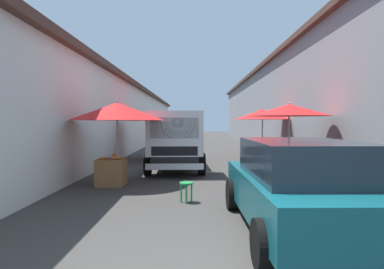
% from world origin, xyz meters
% --- Properties ---
extents(ground, '(90.00, 90.00, 0.00)m').
position_xyz_m(ground, '(13.50, 0.00, 0.00)').
color(ground, '#3D3A38').
extents(building_left_whitewash, '(49.80, 7.50, 4.00)m').
position_xyz_m(building_left_whitewash, '(15.75, 7.48, 2.01)').
color(building_left_whitewash, silver).
rests_on(building_left_whitewash, ground).
extents(building_right_concrete, '(49.80, 7.50, 5.55)m').
position_xyz_m(building_right_concrete, '(15.75, -7.48, 2.79)').
color(building_right_concrete, gray).
rests_on(building_right_concrete, ground).
extents(fruit_stall_near_right, '(2.73, 2.73, 2.44)m').
position_xyz_m(fruit_stall_near_right, '(13.37, -2.82, 1.91)').
color(fruit_stall_near_right, '#9E9EA3').
rests_on(fruit_stall_near_right, ground).
extents(fruit_stall_far_left, '(2.62, 2.62, 2.36)m').
position_xyz_m(fruit_stall_far_left, '(6.39, 2.70, 1.86)').
color(fruit_stall_far_left, '#9E9EA3').
rests_on(fruit_stall_far_left, ground).
extents(fruit_stall_mid_lane, '(2.66, 2.66, 2.39)m').
position_xyz_m(fruit_stall_mid_lane, '(7.99, -2.52, 1.86)').
color(fruit_stall_mid_lane, '#9E9EA3').
rests_on(fruit_stall_mid_lane, ground).
extents(fruit_stall_near_left, '(2.89, 2.89, 2.34)m').
position_xyz_m(fruit_stall_near_left, '(12.57, 2.35, 1.86)').
color(fruit_stall_near_left, '#9E9EA3').
rests_on(fruit_stall_near_left, ground).
extents(hatchback_car, '(3.94, 1.98, 1.45)m').
position_xyz_m(hatchback_car, '(2.41, -1.10, 0.74)').
color(hatchback_car, '#0F4C56').
rests_on(hatchback_car, ground).
extents(delivery_truck, '(5.00, 2.16, 2.08)m').
position_xyz_m(delivery_truck, '(8.58, 1.20, 1.04)').
color(delivery_truck, black).
rests_on(delivery_truck, ground).
extents(vendor_by_crates, '(0.38, 0.61, 1.67)m').
position_xyz_m(vendor_by_crates, '(14.12, 0.90, 0.97)').
color(vendor_by_crates, '#665B4C').
rests_on(vendor_by_crates, ground).
extents(parked_scooter, '(1.69, 0.34, 1.14)m').
position_xyz_m(parked_scooter, '(6.17, -2.46, 0.45)').
color(parked_scooter, black).
rests_on(parked_scooter, ground).
extents(plastic_stool, '(0.30, 0.30, 0.43)m').
position_xyz_m(plastic_stool, '(4.29, 0.71, 0.33)').
color(plastic_stool, '#1E8C3F').
rests_on(plastic_stool, ground).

